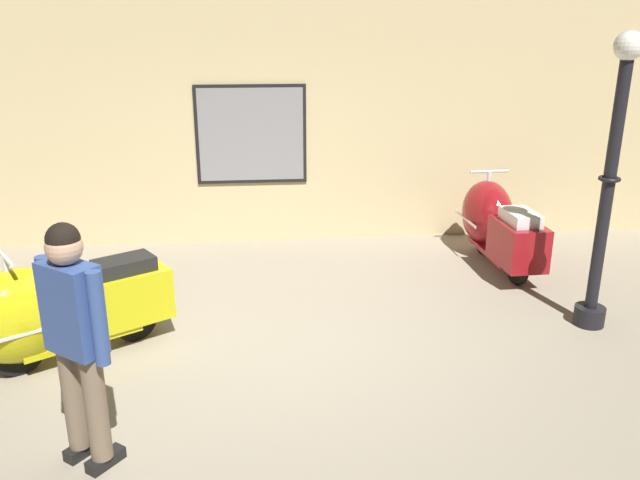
% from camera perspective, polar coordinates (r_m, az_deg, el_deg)
% --- Properties ---
extents(ground_plane, '(60.00, 60.00, 0.00)m').
position_cam_1_polar(ground_plane, '(5.55, -4.10, -10.34)').
color(ground_plane, gray).
extents(showroom_back_wall, '(18.00, 0.24, 3.60)m').
position_cam_1_polar(showroom_back_wall, '(8.14, -5.04, 12.29)').
color(showroom_back_wall, '#CCB784').
rests_on(showroom_back_wall, ground).
extents(scooter_0, '(1.66, 1.29, 1.02)m').
position_cam_1_polar(scooter_0, '(5.70, -22.59, -5.84)').
color(scooter_0, black).
rests_on(scooter_0, ground).
extents(scooter_1, '(0.58, 1.73, 1.05)m').
position_cam_1_polar(scooter_1, '(7.78, 15.37, 1.45)').
color(scooter_1, black).
rests_on(scooter_1, ground).
extents(lamppost, '(0.28, 0.28, 2.65)m').
position_cam_1_polar(lamppost, '(6.18, 24.29, 4.31)').
color(lamppost, black).
rests_on(lamppost, ground).
extents(visitor_0, '(0.45, 0.40, 1.62)m').
position_cam_1_polar(visitor_0, '(4.16, -20.97, -7.56)').
color(visitor_0, black).
rests_on(visitor_0, ground).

